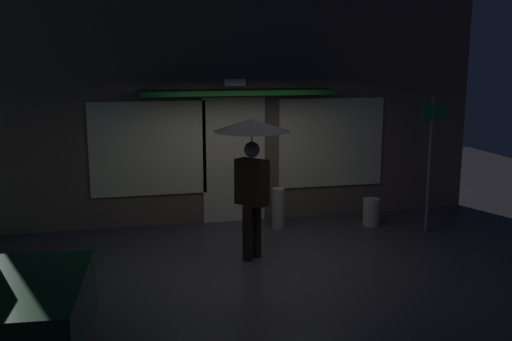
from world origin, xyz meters
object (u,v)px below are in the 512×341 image
at_px(sidewalk_bollard_2, 371,212).
at_px(sidewalk_bollard, 278,208).
at_px(street_sign_post, 431,156).
at_px(person_with_umbrella, 252,150).

bearing_deg(sidewalk_bollard_2, sidewalk_bollard, 173.69).
height_order(street_sign_post, sidewalk_bollard_2, street_sign_post).
relative_size(street_sign_post, sidewalk_bollard_2, 4.85).
bearing_deg(street_sign_post, sidewalk_bollard_2, 142.52).
bearing_deg(sidewalk_bollard_2, street_sign_post, -37.48).
bearing_deg(street_sign_post, sidewalk_bollard, 162.43).
xyz_separation_m(person_with_umbrella, sidewalk_bollard, (0.77, 1.39, -1.24)).
relative_size(person_with_umbrella, sidewalk_bollard, 2.95).
height_order(person_with_umbrella, sidewalk_bollard, person_with_umbrella).
distance_m(street_sign_post, sidewalk_bollard_2, 1.41).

